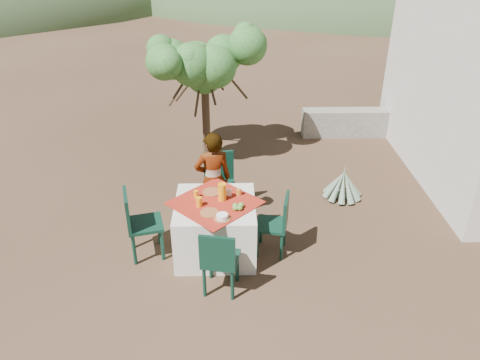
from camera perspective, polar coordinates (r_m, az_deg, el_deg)
name	(u,v)px	position (r m, az deg, el deg)	size (l,w,h in m)	color
ground	(173,233)	(6.73, -8.14, -6.45)	(160.00, 160.00, 0.00)	#332117
table	(216,227)	(6.13, -2.99, -5.77)	(1.30, 1.30, 0.76)	silver
chair_far	(220,181)	(6.87, -2.43, -0.13)	(0.51, 0.51, 0.95)	black
chair_near	(219,259)	(5.42, -2.53, -9.65)	(0.48, 0.48, 0.88)	black
chair_left	(138,221)	(6.11, -12.31, -4.93)	(0.53, 0.53, 0.95)	black
chair_right	(277,222)	(6.07, 4.56, -5.12)	(0.47, 0.47, 0.85)	black
person	(213,180)	(6.53, -3.30, 0.03)	(0.52, 0.34, 1.42)	#8C6651
shrub_tree	(208,69)	(8.15, -3.89, 13.39)	(1.81, 1.78, 2.13)	#3F2C1F
agave	(343,185)	(7.56, 12.43, -0.59)	(0.63, 0.61, 0.66)	slate
stone_wall	(366,123)	(9.94, 15.13, 6.78)	(2.60, 0.35, 0.55)	gray
plate_far	(212,192)	(6.13, -3.47, -1.47)	(0.24, 0.24, 0.01)	brown
plate_near	(209,213)	(5.71, -3.75, -4.00)	(0.24, 0.24, 0.01)	brown
glass_far	(196,194)	(6.01, -5.38, -1.73)	(0.06, 0.06, 0.10)	orange
glass_near	(199,202)	(5.83, -5.02, -2.66)	(0.08, 0.08, 0.12)	orange
juice_pitcher	(222,192)	(5.91, -2.20, -1.46)	(0.10, 0.10, 0.23)	orange
bowl_plate	(222,219)	(5.59, -2.17, -4.71)	(0.21, 0.21, 0.01)	brown
white_bowl	(222,216)	(5.58, -2.18, -4.44)	(0.14, 0.14, 0.05)	white
jar_left	(239,192)	(6.04, -0.07, -1.46)	(0.06, 0.06, 0.09)	#C57C22
jar_right	(238,192)	(6.04, -0.19, -1.50)	(0.05, 0.05, 0.08)	#C57C22
napkin_holder	(229,193)	(6.03, -1.34, -1.58)	(0.07, 0.04, 0.09)	white
fruit_cluster	(238,207)	(5.76, -0.26, -3.26)	(0.14, 0.13, 0.07)	#5E9636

